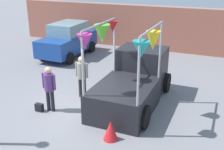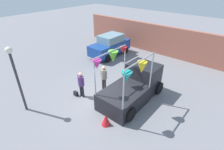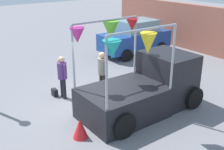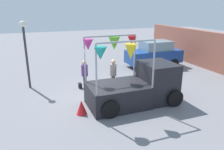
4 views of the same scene
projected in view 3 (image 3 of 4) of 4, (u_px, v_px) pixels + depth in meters
ground_plane at (91, 103)px, 10.06m from camera, size 60.00×60.00×0.00m
vendor_truck at (146, 85)px, 9.39m from camera, size 2.40×4.12×3.04m
parked_car at (135, 37)px, 15.53m from camera, size 1.88×4.00×1.88m
person_customer at (62, 73)px, 10.11m from camera, size 0.53×0.34×1.61m
person_vendor at (102, 69)px, 10.50m from camera, size 0.53×0.34×1.65m
handbag at (55, 92)px, 10.56m from camera, size 0.28×0.16×0.28m
folded_kite_bundle_crimson at (80, 128)px, 7.91m from camera, size 0.59×0.59×0.60m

